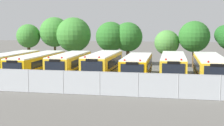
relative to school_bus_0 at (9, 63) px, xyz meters
The scene contains 16 objects.
ground_plane 10.94m from the school_bus_0, ahead, with size 160.00×160.00×0.00m, color #595651.
school_bus_0 is the anchor object (origin of this frame).
school_bus_1 3.45m from the school_bus_0, ahead, with size 2.55×11.29×2.51m.
school_bus_2 7.25m from the school_bus_0, ahead, with size 2.56×9.39×2.61m.
school_bus_3 10.93m from the school_bus_0, ahead, with size 2.59×9.58×2.73m.
school_bus_4 14.57m from the school_bus_0, ahead, with size 2.67×9.46×2.52m.
school_bus_5 18.20m from the school_bus_0, ahead, with size 2.47×10.30×2.70m.
school_bus_6 21.74m from the school_bus_0, ahead, with size 2.63×11.25×2.65m.
tree_0 11.90m from the school_bus_0, 105.78° to the left, with size 3.60×3.52×5.77m.
tree_1 12.35m from the school_bus_0, 86.56° to the left, with size 4.43×4.43×6.80m.
tree_2 12.26m from the school_bus_0, 70.61° to the left, with size 5.02×5.02×6.73m.
tree_3 14.51m from the school_bus_0, 47.23° to the left, with size 4.15×4.15×6.08m.
tree_4 16.50m from the school_bus_0, 41.98° to the left, with size 4.08×4.08×6.01m.
tree_5 20.35m from the school_bus_0, 30.67° to the left, with size 3.34×3.34×4.94m.
tree_6 23.12m from the school_bus_0, 24.93° to the left, with size 4.06×4.06×6.15m.
chainlink_fence 13.99m from the school_bus_0, 37.94° to the right, with size 27.29×0.07×1.93m.
Camera 1 is at (7.25, -31.84, 5.44)m, focal length 49.84 mm.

